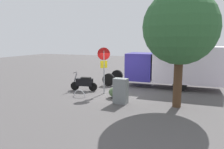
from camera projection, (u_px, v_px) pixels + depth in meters
The scene contains 8 objects.
ground_plane at pixel (122, 93), 13.36m from camera, with size 60.00×60.00×0.00m, color #524F4E.
box_truck_near at pixel (173, 65), 14.76m from camera, with size 8.01×2.37×2.86m.
motorcycle at pixel (84, 83), 14.00m from camera, with size 1.80×0.61×1.20m.
stop_sign at pixel (104, 63), 13.04m from camera, with size 0.71×0.33×2.84m.
street_tree at pixel (180, 28), 10.08m from camera, with size 3.55×3.55×5.65m.
utility_cabinet at pixel (121, 91), 11.17m from camera, with size 0.72×0.45×1.32m, color slate.
bike_rack_hoop at pixel (80, 97), 12.60m from camera, with size 0.85×0.85×0.05m, color #B7B7BC.
shrub_near_sign at pixel (117, 92), 12.31m from camera, with size 0.93×0.76×0.63m, color #4D6940.
Camera 1 is at (-4.12, 12.35, 3.28)m, focal length 34.50 mm.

